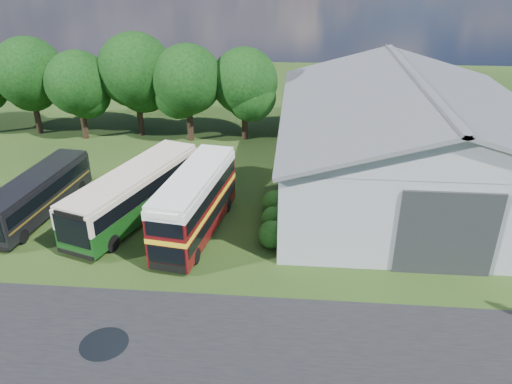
# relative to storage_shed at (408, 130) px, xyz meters

# --- Properties ---
(ground) EXTENTS (120.00, 120.00, 0.00)m
(ground) POSITION_rel_storage_shed_xyz_m (-15.00, -15.98, -4.17)
(ground) COLOR #1B3310
(ground) RESTS_ON ground
(asphalt_road) EXTENTS (60.00, 8.00, 0.02)m
(asphalt_road) POSITION_rel_storage_shed_xyz_m (-12.00, -18.98, -4.17)
(asphalt_road) COLOR black
(asphalt_road) RESTS_ON ground
(puddle) EXTENTS (2.20, 2.20, 0.01)m
(puddle) POSITION_rel_storage_shed_xyz_m (-16.50, -18.98, -4.17)
(puddle) COLOR black
(puddle) RESTS_ON ground
(storage_shed) EXTENTS (18.80, 24.80, 8.15)m
(storage_shed) POSITION_rel_storage_shed_xyz_m (0.00, 0.00, 0.00)
(storage_shed) COLOR gray
(storage_shed) RESTS_ON ground
(tree_left_a) EXTENTS (6.46, 6.46, 9.12)m
(tree_left_a) POSITION_rel_storage_shed_xyz_m (-33.00, 8.52, 1.71)
(tree_left_a) COLOR black
(tree_left_a) RESTS_ON ground
(tree_left_b) EXTENTS (5.78, 5.78, 8.16)m
(tree_left_b) POSITION_rel_storage_shed_xyz_m (-28.00, 7.52, 1.09)
(tree_left_b) COLOR black
(tree_left_b) RESTS_ON ground
(tree_mid) EXTENTS (6.80, 6.80, 9.60)m
(tree_mid) POSITION_rel_storage_shed_xyz_m (-23.00, 8.82, 2.02)
(tree_mid) COLOR black
(tree_mid) RESTS_ON ground
(tree_right_a) EXTENTS (6.26, 6.26, 8.83)m
(tree_right_a) POSITION_rel_storage_shed_xyz_m (-18.00, 7.82, 1.52)
(tree_right_a) COLOR black
(tree_right_a) RESTS_ON ground
(tree_right_b) EXTENTS (5.98, 5.98, 8.45)m
(tree_right_b) POSITION_rel_storage_shed_xyz_m (-13.00, 8.62, 1.27)
(tree_right_b) COLOR black
(tree_right_b) RESTS_ON ground
(shrub_front) EXTENTS (1.70, 1.70, 1.70)m
(shrub_front) POSITION_rel_storage_shed_xyz_m (-9.40, -9.98, -4.17)
(shrub_front) COLOR #194714
(shrub_front) RESTS_ON ground
(shrub_mid) EXTENTS (1.60, 1.60, 1.60)m
(shrub_mid) POSITION_rel_storage_shed_xyz_m (-9.40, -7.98, -4.17)
(shrub_mid) COLOR #194714
(shrub_mid) RESTS_ON ground
(shrub_back) EXTENTS (1.80, 1.80, 1.80)m
(shrub_back) POSITION_rel_storage_shed_xyz_m (-9.40, -5.98, -4.17)
(shrub_back) COLOR #194714
(shrub_back) RESTS_ON ground
(bus_green_single) EXTENTS (6.33, 12.12, 3.27)m
(bus_green_single) POSITION_rel_storage_shed_xyz_m (-18.59, -7.03, -2.42)
(bus_green_single) COLOR black
(bus_green_single) RESTS_ON ground
(bus_maroon_double) EXTENTS (3.82, 9.83, 4.12)m
(bus_maroon_double) POSITION_rel_storage_shed_xyz_m (-14.18, -8.86, -2.11)
(bus_maroon_double) COLOR black
(bus_maroon_double) RESTS_ON ground
(bus_dark_single) EXTENTS (3.35, 10.25, 2.77)m
(bus_dark_single) POSITION_rel_storage_shed_xyz_m (-25.14, -7.33, -2.69)
(bus_dark_single) COLOR black
(bus_dark_single) RESTS_ON ground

